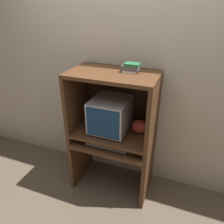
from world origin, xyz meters
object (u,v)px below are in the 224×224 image
Objects in this scene: crt_monitor at (111,114)px; mouse at (133,152)px; keyboard at (107,145)px; book_stack at (131,68)px; snack_bag at (140,127)px.

mouse is (0.31, -0.16, -0.29)m from crt_monitor.
crt_monitor is 0.33m from keyboard.
crt_monitor is 2.69× the size of book_stack.
book_stack reaches higher than snack_bag.
crt_monitor reaches higher than mouse.
book_stack is (-0.13, -0.00, 0.63)m from snack_bag.
book_stack reaches higher than keyboard.
keyboard is 0.40m from snack_bag.
book_stack is at bearing -179.93° from snack_bag.
keyboard is (0.02, -0.14, -0.30)m from crt_monitor.
snack_bag is at bearing 88.18° from mouse.
keyboard is at bearing -83.45° from crt_monitor.
crt_monitor is 0.97× the size of keyboard.
snack_bag is (0.01, 0.21, 0.18)m from mouse.
keyboard is 0.85m from book_stack.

